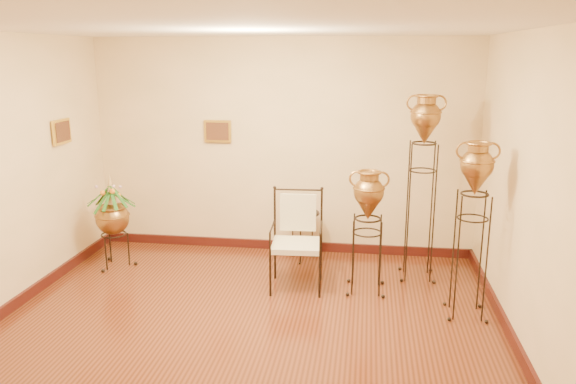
# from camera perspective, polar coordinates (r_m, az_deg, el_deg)

# --- Properties ---
(ground) EXTENTS (5.00, 5.00, 0.00)m
(ground) POSITION_cam_1_polar(r_m,az_deg,el_deg) (5.45, -4.69, -14.53)
(ground) COLOR brown
(ground) RESTS_ON ground
(room_shell) EXTENTS (5.02, 5.02, 2.81)m
(room_shell) POSITION_cam_1_polar(r_m,az_deg,el_deg) (4.88, -5.14, 3.71)
(room_shell) COLOR beige
(room_shell) RESTS_ON ground
(amphora_tall) EXTENTS (0.55, 0.55, 2.18)m
(amphora_tall) POSITION_cam_1_polar(r_m,az_deg,el_deg) (6.62, 13.41, 0.58)
(amphora_tall) COLOR black
(amphora_tall) RESTS_ON ground
(amphora_mid) EXTENTS (0.50, 0.50, 1.80)m
(amphora_mid) POSITION_cam_1_polar(r_m,az_deg,el_deg) (5.82, 18.16, -3.60)
(amphora_mid) COLOR black
(amphora_mid) RESTS_ON ground
(amphora_short) EXTENTS (0.45, 0.45, 1.40)m
(amphora_short) POSITION_cam_1_polar(r_m,az_deg,el_deg) (6.24, 8.07, -3.94)
(amphora_short) COLOR black
(amphora_short) RESTS_ON ground
(planter_urn) EXTENTS (0.84, 0.84, 1.20)m
(planter_urn) POSITION_cam_1_polar(r_m,az_deg,el_deg) (7.23, -17.43, -2.17)
(planter_urn) COLOR black
(planter_urn) RESTS_ON ground
(armchair) EXTENTS (0.65, 0.62, 1.11)m
(armchair) POSITION_cam_1_polar(r_m,az_deg,el_deg) (6.28, 0.87, -5.02)
(armchair) COLOR black
(armchair) RESTS_ON ground
(side_table) EXTENTS (0.47, 0.47, 0.80)m
(side_table) POSITION_cam_1_polar(r_m,az_deg,el_deg) (7.23, 1.41, -4.34)
(side_table) COLOR black
(side_table) RESTS_ON ground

